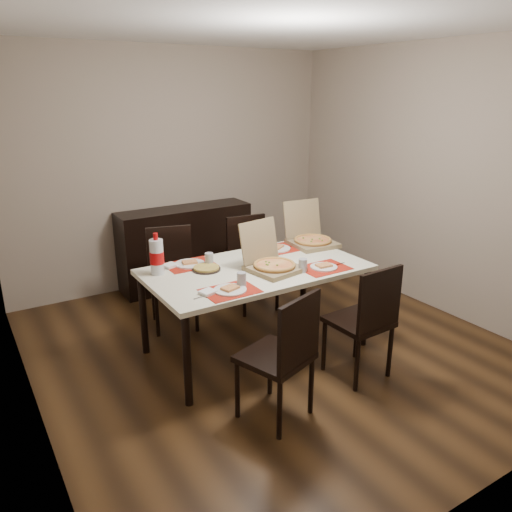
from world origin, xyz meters
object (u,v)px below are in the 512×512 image
Objects in this scene: chair_far_right at (251,258)px; pizza_box_center at (272,263)px; sideboard at (186,247)px; chair_near_right at (366,318)px; soda_bottle at (157,257)px; dip_bowl at (263,258)px; chair_near_left at (284,352)px; chair_far_left at (172,273)px; dining_table at (256,275)px.

pizza_box_center is (-0.38, -0.95, 0.30)m from chair_far_right.
chair_near_right is at bearing -82.52° from sideboard.
sideboard is 1.88m from pizza_box_center.
pizza_box_center is (-0.39, 0.71, 0.30)m from chair_near_right.
soda_bottle is at bearing 153.55° from pizza_box_center.
sideboard is 1.73m from soda_bottle.
sideboard is 11.95× the size of dip_bowl.
chair_near_right is at bearing -72.37° from dip_bowl.
chair_near_left is 0.84m from chair_near_right.
chair_far_right is at bearing -1.79° from chair_far_left.
soda_bottle reaches higher than chair_near_left.
chair_far_left is (-0.86, 1.69, 0.00)m from chair_near_right.
chair_far_right is (0.82, 1.76, 0.00)m from chair_near_left.
dip_bowl is (0.03, -1.58, 0.32)m from sideboard.
sideboard reaches higher than dip_bowl.
dining_table is at bearing -118.62° from chair_far_right.
pizza_box_center is (0.47, -0.98, 0.30)m from chair_far_left.
chair_far_left is 1.00× the size of chair_far_right.
dip_bowl is at bearing -52.44° from chair_far_left.
chair_far_left is at bearing 117.06° from chair_near_right.
soda_bottle reaches higher than chair_near_right.
chair_far_left reaches higher than sideboard.
pizza_box_center reaches higher than chair_near_right.
chair_near_left is (-0.36, -0.93, -0.17)m from dining_table.
sideboard is 0.95m from chair_far_right.
soda_bottle reaches higher than chair_far_left.
chair_near_left is 7.41× the size of dip_bowl.
sideboard is 1.01m from chair_far_left.
chair_near_left reaches higher than sideboard.
chair_near_right is 7.41× the size of dip_bowl.
chair_near_right and chair_far_right have the same top height.
pizza_box_center reaches higher than soda_bottle.
chair_far_left is (-0.53, -0.86, 0.06)m from sideboard.
dining_table is 0.96m from chair_near_right.
chair_near_left is (-0.50, -2.65, 0.06)m from sideboard.
dining_table is 0.82m from soda_bottle.
chair_far_right is at bearing 66.93° from dip_bowl.
chair_far_left is 1.94× the size of pizza_box_center.
chair_far_right is at bearing -69.96° from sideboard.
chair_far_right is at bearing 68.34° from pizza_box_center.
chair_far_right is at bearing 61.38° from dining_table.
chair_near_right is at bearing -62.94° from chair_far_left.
pizza_box_center is 0.27m from dip_bowl.
soda_bottle is (-0.82, 0.41, 0.08)m from pizza_box_center.
chair_near_left is 1.00× the size of chair_near_right.
soda_bottle is at bearing 107.24° from chair_near_left.
dining_table is at bearing -21.40° from soda_bottle.
chair_near_right is 1.00× the size of chair_far_left.
soda_bottle is at bearing -121.33° from chair_far_left.
chair_near_left is 1.79m from chair_far_left.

